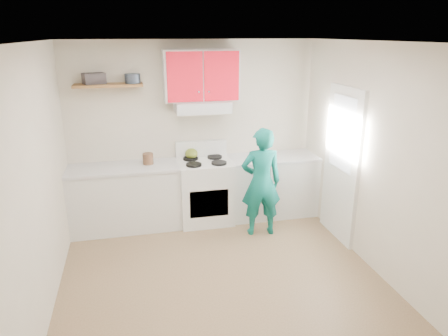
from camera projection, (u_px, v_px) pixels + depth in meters
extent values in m
plane|color=brown|center=(222.00, 279.00, 4.71)|extent=(3.80, 3.80, 0.00)
cube|color=white|center=(222.00, 42.00, 3.90)|extent=(3.60, 3.80, 0.04)
cube|color=beige|center=(194.00, 131.00, 6.06)|extent=(3.60, 0.04, 2.60)
cube|color=beige|center=(289.00, 267.00, 2.54)|extent=(3.60, 0.04, 2.60)
cube|color=beige|center=(38.00, 185.00, 3.92)|extent=(0.04, 3.80, 2.60)
cube|color=beige|center=(376.00, 160.00, 4.69)|extent=(0.04, 3.80, 2.60)
cube|color=white|center=(341.00, 165.00, 5.42)|extent=(0.05, 0.85, 2.05)
cube|color=white|center=(342.00, 134.00, 5.28)|extent=(0.01, 0.55, 0.95)
cube|color=silver|center=(126.00, 198.00, 5.83)|extent=(1.52, 0.60, 0.90)
cube|color=silver|center=(271.00, 186.00, 6.29)|extent=(1.32, 0.60, 0.90)
cube|color=white|center=(205.00, 191.00, 6.04)|extent=(0.76, 0.65, 0.92)
cube|color=silver|center=(202.00, 107.00, 5.75)|extent=(0.76, 0.44, 0.15)
cube|color=red|center=(201.00, 75.00, 5.67)|extent=(1.02, 0.33, 0.70)
cube|color=brown|center=(108.00, 85.00, 5.45)|extent=(0.90, 0.30, 0.04)
cube|color=#373132|center=(94.00, 78.00, 5.41)|extent=(0.32, 0.28, 0.14)
cylinder|color=#333D4C|center=(132.00, 78.00, 5.49)|extent=(0.26, 0.26, 0.13)
ellipsoid|color=#5F6E1E|center=(191.00, 154.00, 6.01)|extent=(0.21, 0.21, 0.16)
cylinder|color=brown|center=(148.00, 159.00, 5.77)|extent=(0.17, 0.17, 0.18)
cube|color=olive|center=(249.00, 158.00, 6.09)|extent=(0.39, 0.34, 0.02)
cube|color=#B11312|center=(295.00, 158.00, 6.15)|extent=(0.38, 0.34, 0.01)
imported|color=#0B645B|center=(261.00, 182.00, 5.56)|extent=(0.58, 0.41, 1.51)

